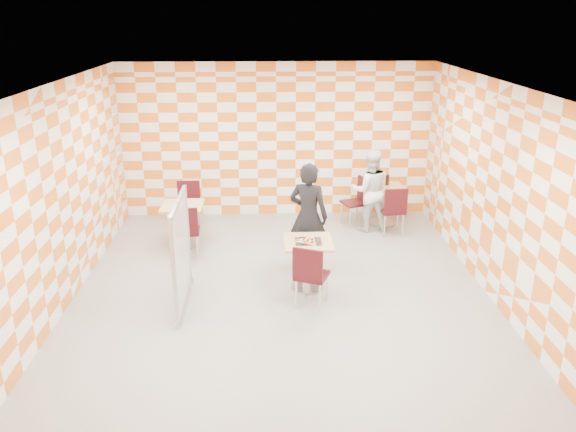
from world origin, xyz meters
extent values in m
plane|color=#989893|center=(0.00, 0.00, 0.00)|extent=(7.00, 7.00, 0.00)
plane|color=white|center=(0.00, 0.00, 3.00)|extent=(7.00, 7.00, 0.00)
plane|color=white|center=(0.00, 3.50, 1.50)|extent=(6.00, 0.00, 6.00)
plane|color=white|center=(-3.00, 0.00, 1.50)|extent=(0.00, 7.00, 7.00)
plane|color=white|center=(3.00, 0.00, 1.50)|extent=(0.00, 7.00, 7.00)
cube|color=tan|center=(0.39, 0.23, 0.73)|extent=(0.70, 0.70, 0.04)
cylinder|color=#A5A5AA|center=(0.39, 0.23, 0.37)|extent=(0.08, 0.08, 0.70)
cylinder|color=#A5A5AA|center=(0.39, 0.23, 0.01)|extent=(0.50, 0.50, 0.03)
cube|color=tan|center=(2.03, 2.85, 0.73)|extent=(0.70, 0.70, 0.04)
cylinder|color=#A5A5AA|center=(2.03, 2.85, 0.37)|extent=(0.08, 0.08, 0.70)
cylinder|color=#A5A5AA|center=(2.03, 2.85, 0.01)|extent=(0.50, 0.50, 0.03)
cube|color=tan|center=(-1.66, 1.92, 0.73)|extent=(0.70, 0.70, 0.04)
cylinder|color=#A5A5AA|center=(-1.66, 1.92, 0.37)|extent=(0.08, 0.08, 0.70)
cylinder|color=#A5A5AA|center=(-1.66, 1.92, 0.01)|extent=(0.50, 0.50, 0.03)
cube|color=#370B10|center=(0.41, -0.29, 0.45)|extent=(0.55, 0.55, 0.04)
cube|color=#370B10|center=(0.34, -0.48, 0.70)|extent=(0.40, 0.20, 0.45)
cylinder|color=silver|center=(0.63, -0.20, 0.21)|extent=(0.03, 0.03, 0.43)
cylinder|color=silver|center=(0.32, -0.07, 0.21)|extent=(0.03, 0.03, 0.43)
cylinder|color=silver|center=(0.51, -0.51, 0.21)|extent=(0.03, 0.03, 0.43)
cylinder|color=silver|center=(0.19, -0.38, 0.21)|extent=(0.03, 0.03, 0.43)
cube|color=#370B10|center=(2.08, 2.32, 0.45)|extent=(0.45, 0.45, 0.04)
cube|color=#370B10|center=(2.09, 2.12, 0.70)|extent=(0.42, 0.07, 0.45)
cylinder|color=silver|center=(2.24, 2.50, 0.21)|extent=(0.03, 0.03, 0.43)
cylinder|color=silver|center=(1.90, 2.48, 0.21)|extent=(0.03, 0.03, 0.43)
cylinder|color=silver|center=(2.26, 2.16, 0.21)|extent=(0.03, 0.03, 0.43)
cylinder|color=silver|center=(1.92, 2.14, 0.21)|extent=(0.03, 0.03, 0.43)
cube|color=#370B10|center=(1.46, 2.79, 0.45)|extent=(0.54, 0.54, 0.04)
cube|color=#370B10|center=(1.64, 2.86, 0.70)|extent=(0.19, 0.41, 0.45)
cylinder|color=silver|center=(1.24, 2.88, 0.21)|extent=(0.03, 0.03, 0.43)
cylinder|color=silver|center=(1.36, 2.57, 0.21)|extent=(0.03, 0.03, 0.43)
cylinder|color=silver|center=(1.55, 3.00, 0.21)|extent=(0.03, 0.03, 0.43)
cylinder|color=silver|center=(1.67, 2.69, 0.21)|extent=(0.03, 0.03, 0.43)
cube|color=#370B10|center=(-1.54, 1.44, 0.45)|extent=(0.44, 0.44, 0.04)
cube|color=#370B10|center=(-1.52, 1.24, 0.70)|extent=(0.42, 0.06, 0.45)
cylinder|color=silver|center=(-1.38, 1.61, 0.21)|extent=(0.03, 0.03, 0.43)
cylinder|color=silver|center=(-1.71, 1.59, 0.21)|extent=(0.03, 0.03, 0.43)
cylinder|color=silver|center=(-1.36, 1.28, 0.21)|extent=(0.03, 0.03, 0.43)
cylinder|color=silver|center=(-1.69, 1.26, 0.21)|extent=(0.03, 0.03, 0.43)
cube|color=#370B10|center=(-1.66, 2.58, 0.45)|extent=(0.42, 0.42, 0.04)
cube|color=#370B10|center=(-1.66, 2.78, 0.70)|extent=(0.42, 0.04, 0.45)
cylinder|color=silver|center=(-1.83, 2.41, 0.21)|extent=(0.03, 0.03, 0.43)
cylinder|color=silver|center=(-1.49, 2.41, 0.21)|extent=(0.03, 0.03, 0.43)
cylinder|color=silver|center=(-1.83, 2.75, 0.21)|extent=(0.03, 0.03, 0.43)
cylinder|color=silver|center=(-1.49, 2.75, 0.21)|extent=(0.03, 0.03, 0.43)
cube|color=white|center=(-1.37, -0.21, 0.80)|extent=(0.02, 1.30, 1.40)
cube|color=#B2B2B7|center=(-1.37, -0.21, 1.52)|extent=(0.05, 1.30, 0.05)
cube|color=#B2B2B7|center=(-1.37, -0.21, 0.08)|extent=(0.05, 1.30, 0.05)
cube|color=#B2B2B7|center=(-1.37, -0.86, 0.80)|extent=(0.05, 0.05, 1.50)
cylinder|color=#B2B2B7|center=(-1.37, -0.86, 0.03)|extent=(0.08, 0.08, 0.05)
cube|color=#B2B2B7|center=(-1.37, 0.44, 0.80)|extent=(0.05, 0.05, 1.50)
cylinder|color=#B2B2B7|center=(-1.37, 0.44, 0.03)|extent=(0.08, 0.08, 0.05)
imported|color=black|center=(0.45, 0.99, 0.86)|extent=(0.73, 0.62, 1.71)
imported|color=white|center=(1.70, 2.54, 0.77)|extent=(0.75, 0.59, 1.54)
cube|color=silver|center=(0.39, 0.21, 0.75)|extent=(0.38, 0.34, 0.01)
cone|color=tan|center=(0.39, 0.21, 0.77)|extent=(0.40, 0.40, 0.02)
cone|color=#F2D88C|center=(0.39, 0.23, 0.78)|extent=(0.33, 0.33, 0.01)
cylinder|color=maroon|center=(0.33, 0.11, 0.79)|extent=(0.04, 0.04, 0.01)
cylinder|color=maroon|center=(0.44, 0.12, 0.79)|extent=(0.04, 0.04, 0.01)
cylinder|color=maroon|center=(0.39, 0.19, 0.79)|extent=(0.04, 0.04, 0.01)
cylinder|color=maroon|center=(0.34, 0.24, 0.79)|extent=(0.04, 0.04, 0.01)
cylinder|color=maroon|center=(0.45, 0.22, 0.79)|extent=(0.04, 0.04, 0.01)
torus|color=black|center=(0.44, 0.18, 0.79)|extent=(0.03, 0.03, 0.01)
torus|color=black|center=(0.37, 0.15, 0.79)|extent=(0.03, 0.03, 0.01)
torus|color=black|center=(0.41, 0.25, 0.79)|extent=(0.03, 0.03, 0.01)
torus|color=black|center=(0.32, 0.19, 0.79)|extent=(0.03, 0.03, 0.01)
cylinder|color=white|center=(1.83, 2.94, 0.83)|extent=(0.06, 0.06, 0.16)
cylinder|color=red|center=(1.83, 2.94, 0.93)|extent=(0.04, 0.04, 0.04)
cylinder|color=black|center=(2.10, 2.94, 0.85)|extent=(0.07, 0.07, 0.20)
cylinder|color=red|center=(2.10, 2.94, 0.96)|extent=(0.03, 0.03, 0.03)
camera|label=1|loc=(-0.18, -7.25, 3.89)|focal=35.00mm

